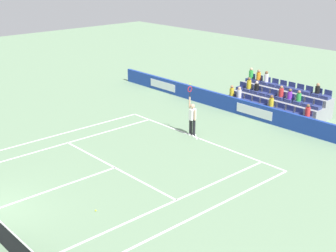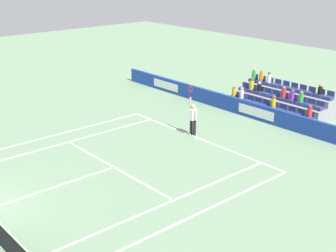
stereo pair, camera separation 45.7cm
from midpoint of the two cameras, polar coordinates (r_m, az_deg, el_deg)
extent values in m
cube|color=white|center=(24.85, 4.36, -1.53)|extent=(10.97, 0.10, 0.01)
cube|color=white|center=(21.59, -6.02, -5.01)|extent=(8.23, 0.10, 0.01)
cube|color=white|center=(20.14, -13.53, -7.41)|extent=(0.10, 6.40, 0.01)
cube|color=white|center=(24.62, -12.43, -2.17)|extent=(0.10, 11.89, 0.01)
cube|color=white|center=(18.44, 0.32, -9.50)|extent=(0.10, 11.89, 0.01)
cube|color=white|center=(25.76, -13.92, -1.29)|extent=(0.10, 11.89, 0.01)
cube|color=white|center=(17.57, 3.32, -11.13)|extent=(0.10, 11.89, 0.01)
cube|color=white|center=(24.79, 4.20, -1.59)|extent=(0.10, 0.20, 0.01)
cube|color=#193899|center=(28.09, 11.25, 1.72)|extent=(24.43, 0.20, 0.97)
cube|color=white|center=(28.01, 11.11, 1.68)|extent=(2.61, 0.01, 0.54)
cube|color=white|center=(33.38, 0.09, 5.00)|extent=(2.61, 0.01, 0.54)
cylinder|color=black|center=(25.00, 3.77, -0.29)|extent=(0.16, 0.16, 0.90)
cylinder|color=black|center=(25.15, 3.37, -0.15)|extent=(0.16, 0.16, 0.90)
cube|color=white|center=(25.14, 3.75, -1.17)|extent=(0.13, 0.26, 0.08)
cube|color=white|center=(25.30, 3.35, -1.03)|extent=(0.13, 0.26, 0.08)
cube|color=white|center=(24.83, 3.60, 1.40)|extent=(0.23, 0.37, 0.60)
sphere|color=#D3A884|center=(24.69, 3.63, 2.42)|extent=(0.24, 0.24, 0.24)
cylinder|color=#D3A884|center=(24.79, 3.27, 2.86)|extent=(0.09, 0.09, 0.62)
cylinder|color=#D3A884|center=(24.65, 3.89, 1.30)|extent=(0.09, 0.09, 0.56)
cylinder|color=black|center=(24.66, 3.29, 3.86)|extent=(0.04, 0.04, 0.28)
torus|color=red|center=(24.59, 3.30, 4.49)|extent=(0.04, 0.31, 0.31)
sphere|color=#D1E533|center=(24.51, 3.31, 5.12)|extent=(0.07, 0.07, 0.07)
cube|color=gray|center=(29.00, 12.53, 1.63)|extent=(6.20, 0.95, 0.42)
cube|color=navy|center=(27.44, 17.21, 0.84)|extent=(0.48, 0.44, 0.20)
cube|color=navy|center=(27.53, 17.49, 1.42)|extent=(0.48, 0.04, 0.30)
cube|color=navy|center=(27.75, 16.14, 1.16)|extent=(0.48, 0.44, 0.20)
cube|color=navy|center=(27.84, 16.42, 1.73)|extent=(0.48, 0.04, 0.30)
cube|color=navy|center=(28.07, 15.09, 1.47)|extent=(0.48, 0.44, 0.20)
cube|color=navy|center=(28.15, 15.37, 2.04)|extent=(0.48, 0.04, 0.30)
cube|color=navy|center=(28.40, 14.07, 1.78)|extent=(0.48, 0.44, 0.20)
cube|color=navy|center=(28.48, 14.34, 2.33)|extent=(0.48, 0.04, 0.30)
cube|color=navy|center=(28.73, 13.07, 2.07)|extent=(0.48, 0.44, 0.20)
cube|color=navy|center=(28.82, 13.34, 2.62)|extent=(0.48, 0.04, 0.30)
cube|color=navy|center=(29.08, 12.09, 2.36)|extent=(0.48, 0.44, 0.20)
cube|color=navy|center=(29.16, 12.36, 2.91)|extent=(0.48, 0.04, 0.30)
cube|color=navy|center=(29.44, 11.14, 2.64)|extent=(0.48, 0.44, 0.20)
cube|color=navy|center=(29.52, 11.41, 3.18)|extent=(0.48, 0.04, 0.30)
cube|color=navy|center=(29.80, 10.20, 2.92)|extent=(0.48, 0.44, 0.20)
cube|color=navy|center=(29.88, 10.48, 3.45)|extent=(0.48, 0.04, 0.30)
cube|color=navy|center=(30.17, 9.30, 3.18)|extent=(0.48, 0.44, 0.20)
cube|color=navy|center=(30.25, 9.57, 3.70)|extent=(0.48, 0.04, 0.30)
cube|color=navy|center=(30.56, 8.41, 3.44)|extent=(0.48, 0.44, 0.20)
cube|color=navy|center=(30.63, 8.68, 3.96)|extent=(0.48, 0.04, 0.30)
cube|color=gray|center=(29.68, 13.67, 2.39)|extent=(6.20, 0.95, 0.84)
cube|color=navy|center=(28.10, 18.34, 2.06)|extent=(0.48, 0.44, 0.20)
cube|color=navy|center=(28.19, 18.61, 2.62)|extent=(0.48, 0.04, 0.30)
cube|color=navy|center=(28.40, 17.28, 2.36)|extent=(0.48, 0.44, 0.20)
cube|color=navy|center=(28.49, 17.55, 2.91)|extent=(0.48, 0.04, 0.30)
cube|color=navy|center=(28.71, 16.24, 2.65)|extent=(0.48, 0.44, 0.20)
cube|color=navy|center=(28.80, 16.51, 3.20)|extent=(0.48, 0.04, 0.30)
cube|color=navy|center=(29.03, 15.23, 2.94)|extent=(0.48, 0.44, 0.20)
cube|color=navy|center=(29.12, 15.50, 3.48)|extent=(0.48, 0.04, 0.30)
cube|color=navy|center=(29.36, 14.24, 3.21)|extent=(0.48, 0.44, 0.20)
cube|color=navy|center=(29.45, 14.50, 3.75)|extent=(0.48, 0.04, 0.30)
cube|color=navy|center=(29.70, 13.27, 3.48)|extent=(0.48, 0.44, 0.20)
cube|color=navy|center=(29.79, 13.53, 4.01)|extent=(0.48, 0.04, 0.30)
cube|color=navy|center=(30.05, 12.32, 3.75)|extent=(0.48, 0.44, 0.20)
cube|color=navy|center=(30.14, 12.58, 4.27)|extent=(0.48, 0.04, 0.30)
cube|color=navy|center=(30.41, 11.39, 4.00)|extent=(0.48, 0.44, 0.20)
cube|color=navy|center=(30.50, 11.65, 4.52)|extent=(0.48, 0.04, 0.30)
cube|color=navy|center=(30.77, 10.48, 4.25)|extent=(0.48, 0.44, 0.20)
cube|color=navy|center=(30.86, 10.75, 4.76)|extent=(0.48, 0.04, 0.30)
cube|color=navy|center=(31.15, 9.60, 4.49)|extent=(0.48, 0.44, 0.20)
cube|color=navy|center=(31.23, 9.86, 5.00)|extent=(0.48, 0.04, 0.30)
cube|color=gray|center=(30.37, 14.76, 3.11)|extent=(6.20, 0.95, 1.26)
cube|color=navy|center=(28.78, 19.42, 3.22)|extent=(0.48, 0.44, 0.20)
cube|color=navy|center=(28.88, 19.68, 3.77)|extent=(0.48, 0.04, 0.30)
cube|color=navy|center=(29.07, 18.37, 3.50)|extent=(0.48, 0.44, 0.20)
cube|color=navy|center=(29.17, 18.63, 4.04)|extent=(0.48, 0.04, 0.30)
cube|color=navy|center=(29.37, 17.35, 3.78)|extent=(0.48, 0.44, 0.20)
cube|color=navy|center=(29.48, 17.61, 4.31)|extent=(0.48, 0.04, 0.30)
cube|color=navy|center=(29.69, 16.34, 4.04)|extent=(0.48, 0.44, 0.20)
cube|color=navy|center=(29.79, 16.60, 4.57)|extent=(0.48, 0.04, 0.30)
cube|color=navy|center=(30.01, 15.36, 4.30)|extent=(0.48, 0.44, 0.20)
cube|color=navy|center=(30.11, 15.62, 4.82)|extent=(0.48, 0.04, 0.30)
cube|color=navy|center=(30.34, 14.40, 4.56)|extent=(0.48, 0.44, 0.20)
cube|color=navy|center=(30.44, 14.65, 5.07)|extent=(0.48, 0.04, 0.30)
cube|color=navy|center=(30.69, 13.45, 4.80)|extent=(0.48, 0.44, 0.20)
cube|color=navy|center=(30.78, 13.71, 5.31)|extent=(0.48, 0.04, 0.30)
cube|color=navy|center=(31.04, 12.53, 5.05)|extent=(0.48, 0.44, 0.20)
cube|color=navy|center=(31.13, 12.79, 5.55)|extent=(0.48, 0.04, 0.30)
cube|color=navy|center=(31.39, 11.63, 5.28)|extent=(0.48, 0.44, 0.20)
cube|color=navy|center=(31.49, 11.88, 5.77)|extent=(0.48, 0.04, 0.30)
cube|color=navy|center=(31.76, 10.75, 5.51)|extent=(0.48, 0.44, 0.20)
cube|color=navy|center=(31.85, 11.00, 5.99)|extent=(0.48, 0.04, 0.30)
cylinder|color=yellow|center=(30.50, 8.50, 4.08)|extent=(0.28, 0.28, 0.49)
sphere|color=#9E7251|center=(30.41, 8.53, 4.70)|extent=(0.20, 0.20, 0.20)
cylinder|color=red|center=(29.31, 14.35, 3.88)|extent=(0.28, 0.28, 0.49)
sphere|color=#9E7251|center=(29.22, 14.41, 4.53)|extent=(0.20, 0.20, 0.20)
cylinder|color=purple|center=(28.98, 15.34, 3.55)|extent=(0.28, 0.28, 0.43)
sphere|color=brown|center=(28.90, 15.40, 4.15)|extent=(0.20, 0.20, 0.20)
cylinder|color=black|center=(29.03, 18.49, 4.11)|extent=(0.28, 0.28, 0.42)
sphere|color=#9E7251|center=(28.96, 18.56, 4.70)|extent=(0.20, 0.20, 0.20)
cylinder|color=white|center=(30.99, 12.63, 5.69)|extent=(0.28, 0.28, 0.50)
sphere|color=brown|center=(30.91, 12.68, 6.32)|extent=(0.20, 0.20, 0.20)
cylinder|color=white|center=(30.11, 9.39, 3.85)|extent=(0.28, 0.28, 0.51)
sphere|color=#D3A884|center=(30.02, 9.43, 4.50)|extent=(0.20, 0.20, 0.20)
cylinder|color=yellow|center=(30.71, 10.59, 4.94)|extent=(0.28, 0.28, 0.55)
sphere|color=brown|center=(30.62, 10.63, 5.62)|extent=(0.20, 0.20, 0.20)
cylinder|color=red|center=(27.38, 17.34, 1.56)|extent=(0.28, 0.28, 0.50)
sphere|color=brown|center=(27.27, 17.42, 2.26)|extent=(0.20, 0.20, 0.20)
cylinder|color=orange|center=(31.35, 11.73, 5.90)|extent=(0.28, 0.28, 0.49)
sphere|color=#9E7251|center=(31.27, 11.77, 6.51)|extent=(0.20, 0.20, 0.20)
cylinder|color=yellow|center=(28.67, 13.18, 2.76)|extent=(0.28, 0.28, 0.50)
sphere|color=brown|center=(28.57, 13.24, 3.43)|extent=(0.20, 0.20, 0.20)
cylinder|color=black|center=(30.36, 11.49, 4.58)|extent=(0.28, 0.28, 0.42)
sphere|color=beige|center=(30.29, 11.53, 5.15)|extent=(0.20, 0.20, 0.20)
cylinder|color=green|center=(31.71, 10.84, 6.15)|extent=(0.28, 0.28, 0.52)
sphere|color=#D3A884|center=(31.63, 10.89, 6.78)|extent=(0.20, 0.20, 0.20)
cylinder|color=green|center=(28.66, 16.36, 3.29)|extent=(0.28, 0.28, 0.45)
sphere|color=#9E7251|center=(28.57, 16.42, 3.91)|extent=(0.20, 0.20, 0.20)
sphere|color=#D1E533|center=(18.19, -8.48, -10.06)|extent=(0.07, 0.07, 0.07)
camera|label=1|loc=(0.23, -89.44, 0.20)|focal=49.98mm
camera|label=2|loc=(0.23, 90.56, -0.20)|focal=49.98mm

